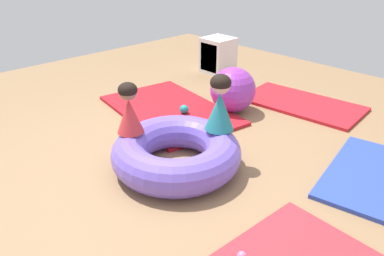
% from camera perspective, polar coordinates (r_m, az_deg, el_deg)
% --- Properties ---
extents(ground_plane, '(8.00, 8.00, 0.00)m').
position_cam_1_polar(ground_plane, '(3.70, -3.15, -4.98)').
color(ground_plane, '#93704C').
extents(gym_mat_far_left, '(1.56, 0.95, 0.04)m').
position_cam_1_polar(gym_mat_far_left, '(5.14, 16.14, 3.53)').
color(gym_mat_far_left, red).
rests_on(gym_mat_far_left, ground).
extents(gym_mat_center_rear, '(1.92, 1.38, 0.04)m').
position_cam_1_polar(gym_mat_center_rear, '(4.76, -3.37, 2.72)').
color(gym_mat_center_rear, '#B21923').
rests_on(gym_mat_center_rear, ground).
extents(inflatable_cushion, '(1.20, 1.20, 0.33)m').
position_cam_1_polar(inflatable_cushion, '(3.51, -2.37, -3.69)').
color(inflatable_cushion, '#7056D1').
rests_on(inflatable_cushion, ground).
extents(child_in_teal, '(0.38, 0.38, 0.53)m').
position_cam_1_polar(child_in_teal, '(3.47, 4.23, 3.76)').
color(child_in_teal, teal).
rests_on(child_in_teal, inflatable_cushion).
extents(child_in_red, '(0.29, 0.29, 0.48)m').
position_cam_1_polar(child_in_red, '(3.46, -9.43, 2.90)').
color(child_in_red, red).
rests_on(child_in_red, inflatable_cushion).
extents(play_ball_teal, '(0.11, 0.11, 0.11)m').
position_cam_1_polar(play_ball_teal, '(4.59, -1.19, 2.84)').
color(play_ball_teal, teal).
rests_on(play_ball_teal, gym_mat_center_rear).
extents(play_ball_pink, '(0.07, 0.07, 0.07)m').
position_cam_1_polar(play_ball_pink, '(2.63, 7.49, -18.55)').
color(play_ball_pink, pink).
rests_on(play_ball_pink, gym_mat_near_right).
extents(exercise_ball_large, '(0.56, 0.56, 0.56)m').
position_cam_1_polar(exercise_ball_large, '(4.70, 6.15, 5.73)').
color(exercise_ball_large, purple).
rests_on(exercise_ball_large, ground).
extents(storage_cube, '(0.44, 0.44, 0.56)m').
position_cam_1_polar(storage_cube, '(6.16, 3.76, 10.80)').
color(storage_cube, white).
rests_on(storage_cube, ground).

